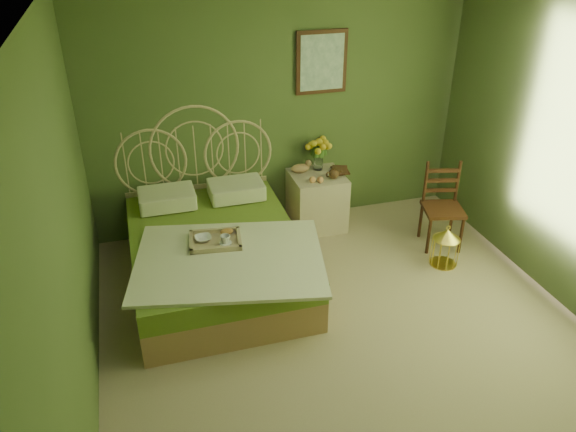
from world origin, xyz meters
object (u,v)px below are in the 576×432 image
object	(u,v)px
chair	(440,200)
nightstand	(317,195)
bed	(215,250)
birdcage	(445,247)

from	to	relation	value
chair	nightstand	bearing A→B (deg)	161.92
nightstand	bed	bearing A→B (deg)	-150.74
bed	birdcage	world-z (taller)	bed
chair	birdcage	distance (m)	0.53
birdcage	bed	bearing A→B (deg)	169.39
bed	chair	xyz separation A→B (m)	(2.35, 0.01, 0.18)
nightstand	birdcage	xyz separation A→B (m)	(0.96, -1.12, -0.18)
bed	nightstand	distance (m)	1.44
bed	nightstand	xyz separation A→B (m)	(1.25, 0.70, 0.06)
bed	chair	distance (m)	2.36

